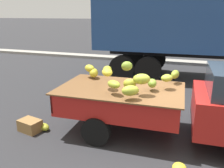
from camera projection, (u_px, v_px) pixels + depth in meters
ground at (176, 139)px, 5.35m from camera, size 220.00×220.00×0.00m
curb_strip at (189, 63)px, 13.23m from camera, size 80.00×0.80×0.16m
pickup_truck at (212, 105)px, 4.98m from camera, size 5.13×1.99×1.70m
fallen_banana_bunch_near_tailgate at (44, 127)px, 5.74m from camera, size 0.37×0.32×0.17m
fallen_banana_bunch_by_wheel at (179, 168)px, 4.20m from camera, size 0.30×0.32×0.18m
produce_crate at (30, 126)px, 5.68m from camera, size 0.58×0.46×0.29m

